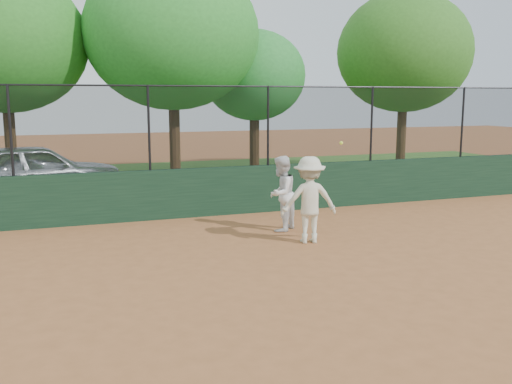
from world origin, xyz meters
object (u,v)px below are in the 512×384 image
object	(u,v)px
tree_1	(3,41)
tree_4	(405,53)
parked_car	(36,171)
player_main	(309,200)
tree_2	(172,34)
player_second	(281,194)
tree_3	(254,76)

from	to	relation	value
tree_1	tree_4	bearing A→B (deg)	-5.45
parked_car	player_main	world-z (taller)	player_main
tree_2	player_second	bearing A→B (deg)	-84.05
tree_2	player_main	bearing A→B (deg)	-83.90
player_main	tree_1	size ratio (longest dim) A/B	0.30
player_main	tree_4	xyz separation A→B (m)	(7.70, 8.22, 3.66)
player_second	tree_1	bearing A→B (deg)	-97.60
player_main	tree_4	bearing A→B (deg)	46.88
parked_car	player_main	size ratio (longest dim) A/B	2.31
player_main	tree_4	distance (m)	11.84
player_second	tree_4	xyz separation A→B (m)	(7.84, 7.08, 3.71)
tree_2	tree_4	xyz separation A→B (m)	(8.62, -0.36, -0.39)
player_second	player_main	world-z (taller)	player_main
tree_1	player_main	bearing A→B (deg)	-57.70
tree_1	tree_4	xyz separation A→B (m)	(13.72, -1.31, -0.08)
parked_car	player_second	world-z (taller)	player_second
parked_car	tree_3	size ratio (longest dim) A/B	0.90
player_second	parked_car	bearing A→B (deg)	-92.19
tree_1	tree_4	size ratio (longest dim) A/B	1.02
parked_car	tree_2	world-z (taller)	tree_2
tree_1	tree_3	bearing A→B (deg)	0.93
player_main	tree_2	xyz separation A→B (m)	(-0.92, 8.58, 4.06)
tree_1	tree_3	xyz separation A→B (m)	(8.32, 0.14, -0.95)
tree_2	tree_3	size ratio (longest dim) A/B	1.39
player_main	tree_3	distance (m)	10.32
parked_car	tree_1	world-z (taller)	tree_1
player_main	tree_3	world-z (taller)	tree_3
tree_3	tree_2	bearing A→B (deg)	-161.38
parked_car	tree_4	bearing A→B (deg)	-98.15
parked_car	tree_1	bearing A→B (deg)	4.78
tree_2	tree_3	xyz separation A→B (m)	(3.22, 1.08, -1.26)
player_second	tree_1	distance (m)	10.92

